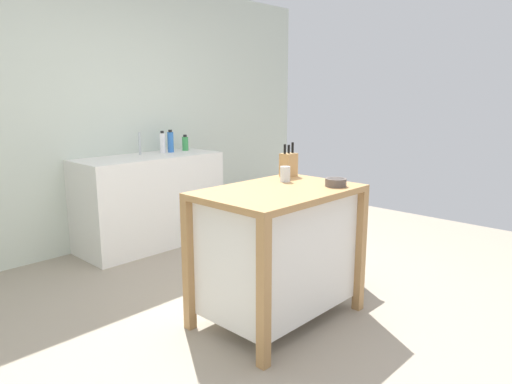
{
  "coord_description": "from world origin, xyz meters",
  "views": [
    {
      "loc": [
        -2.14,
        -1.89,
        1.47
      ],
      "look_at": [
        0.06,
        0.19,
        0.84
      ],
      "focal_mm": 32.42,
      "sensor_mm": 36.0,
      "label": 1
    }
  ],
  "objects_px": {
    "bottle_hand_soap": "(163,143)",
    "drinking_cup": "(285,174)",
    "bottle_dish_soap": "(171,142)",
    "bowl_stoneware_deep": "(336,182)",
    "sink_faucet": "(140,144)",
    "trash_bin": "(331,244)",
    "kitchen_island": "(278,247)",
    "bottle_spray_cleaner": "(185,143)",
    "knife_block": "(289,164)"
  },
  "relations": [
    {
      "from": "drinking_cup",
      "to": "bowl_stoneware_deep",
      "type": "bearing_deg",
      "value": -74.36
    },
    {
      "from": "trash_bin",
      "to": "bottle_hand_soap",
      "type": "xyz_separation_m",
      "value": [
        -0.19,
        1.96,
        0.69
      ]
    },
    {
      "from": "bowl_stoneware_deep",
      "to": "trash_bin",
      "type": "xyz_separation_m",
      "value": [
        0.44,
        0.31,
        -0.6
      ]
    },
    {
      "from": "sink_faucet",
      "to": "bottle_hand_soap",
      "type": "distance_m",
      "value": 0.24
    },
    {
      "from": "bowl_stoneware_deep",
      "to": "bottle_dish_soap",
      "type": "relative_size",
      "value": 0.6
    },
    {
      "from": "bowl_stoneware_deep",
      "to": "sink_faucet",
      "type": "relative_size",
      "value": 0.63
    },
    {
      "from": "drinking_cup",
      "to": "bottle_dish_soap",
      "type": "relative_size",
      "value": 0.46
    },
    {
      "from": "kitchen_island",
      "to": "bowl_stoneware_deep",
      "type": "relative_size",
      "value": 7.5
    },
    {
      "from": "drinking_cup",
      "to": "knife_block",
      "type": "bearing_deg",
      "value": 33.54
    },
    {
      "from": "drinking_cup",
      "to": "bottle_dish_soap",
      "type": "xyz_separation_m",
      "value": [
        0.44,
        1.91,
        0.06
      ]
    },
    {
      "from": "kitchen_island",
      "to": "drinking_cup",
      "type": "bearing_deg",
      "value": 30.89
    },
    {
      "from": "drinking_cup",
      "to": "bottle_hand_soap",
      "type": "height_order",
      "value": "bottle_hand_soap"
    },
    {
      "from": "bottle_hand_soap",
      "to": "bowl_stoneware_deep",
      "type": "bearing_deg",
      "value": -96.32
    },
    {
      "from": "kitchen_island",
      "to": "bottle_spray_cleaner",
      "type": "bearing_deg",
      "value": 67.27
    },
    {
      "from": "bottle_dish_soap",
      "to": "bowl_stoneware_deep",
      "type": "bearing_deg",
      "value": -98.65
    },
    {
      "from": "kitchen_island",
      "to": "bowl_stoneware_deep",
      "type": "height_order",
      "value": "bowl_stoneware_deep"
    },
    {
      "from": "bottle_dish_soap",
      "to": "sink_faucet",
      "type": "bearing_deg",
      "value": 168.84
    },
    {
      "from": "kitchen_island",
      "to": "bowl_stoneware_deep",
      "type": "xyz_separation_m",
      "value": [
        0.32,
        -0.22,
        0.42
      ]
    },
    {
      "from": "trash_bin",
      "to": "bottle_dish_soap",
      "type": "distance_m",
      "value": 2.07
    },
    {
      "from": "trash_bin",
      "to": "bottle_dish_soap",
      "type": "xyz_separation_m",
      "value": [
        -0.1,
        1.95,
        0.69
      ]
    },
    {
      "from": "trash_bin",
      "to": "bottle_spray_cleaner",
      "type": "distance_m",
      "value": 2.07
    },
    {
      "from": "kitchen_island",
      "to": "trash_bin",
      "type": "height_order",
      "value": "kitchen_island"
    },
    {
      "from": "kitchen_island",
      "to": "trash_bin",
      "type": "xyz_separation_m",
      "value": [
        0.76,
        0.1,
        -0.18
      ]
    },
    {
      "from": "drinking_cup",
      "to": "sink_faucet",
      "type": "xyz_separation_m",
      "value": [
        0.11,
        1.97,
        0.06
      ]
    },
    {
      "from": "knife_block",
      "to": "bottle_dish_soap",
      "type": "height_order",
      "value": "knife_block"
    },
    {
      "from": "kitchen_island",
      "to": "bottle_dish_soap",
      "type": "relative_size",
      "value": 4.49
    },
    {
      "from": "sink_faucet",
      "to": "bottle_spray_cleaner",
      "type": "xyz_separation_m",
      "value": [
        0.53,
        -0.05,
        -0.03
      ]
    },
    {
      "from": "drinking_cup",
      "to": "kitchen_island",
      "type": "bearing_deg",
      "value": -149.11
    },
    {
      "from": "sink_faucet",
      "to": "bottle_spray_cleaner",
      "type": "height_order",
      "value": "sink_faucet"
    },
    {
      "from": "bowl_stoneware_deep",
      "to": "bottle_hand_soap",
      "type": "bearing_deg",
      "value": 83.68
    },
    {
      "from": "bottle_spray_cleaner",
      "to": "trash_bin",
      "type": "bearing_deg",
      "value": -92.98
    },
    {
      "from": "bottle_hand_soap",
      "to": "drinking_cup",
      "type": "bearing_deg",
      "value": -100.3
    },
    {
      "from": "bottle_dish_soap",
      "to": "bottle_spray_cleaner",
      "type": "distance_m",
      "value": 0.2
    },
    {
      "from": "bowl_stoneware_deep",
      "to": "trash_bin",
      "type": "relative_size",
      "value": 0.22
    },
    {
      "from": "sink_faucet",
      "to": "bottle_dish_soap",
      "type": "distance_m",
      "value": 0.33
    },
    {
      "from": "bottle_dish_soap",
      "to": "bottle_spray_cleaner",
      "type": "bearing_deg",
      "value": 4.49
    },
    {
      "from": "kitchen_island",
      "to": "bottle_spray_cleaner",
      "type": "distance_m",
      "value": 2.28
    },
    {
      "from": "kitchen_island",
      "to": "drinking_cup",
      "type": "height_order",
      "value": "drinking_cup"
    },
    {
      "from": "bottle_hand_soap",
      "to": "bottle_spray_cleaner",
      "type": "height_order",
      "value": "bottle_hand_soap"
    },
    {
      "from": "kitchen_island",
      "to": "bottle_hand_soap",
      "type": "relative_size",
      "value": 4.62
    },
    {
      "from": "knife_block",
      "to": "bowl_stoneware_deep",
      "type": "xyz_separation_m",
      "value": [
        -0.08,
        -0.47,
        -0.06
      ]
    },
    {
      "from": "trash_bin",
      "to": "bottle_hand_soap",
      "type": "distance_m",
      "value": 2.08
    },
    {
      "from": "bowl_stoneware_deep",
      "to": "bottle_hand_soap",
      "type": "height_order",
      "value": "bottle_hand_soap"
    },
    {
      "from": "kitchen_island",
      "to": "knife_block",
      "type": "bearing_deg",
      "value": 32.1
    },
    {
      "from": "bowl_stoneware_deep",
      "to": "drinking_cup",
      "type": "relative_size",
      "value": 1.31
    },
    {
      "from": "kitchen_island",
      "to": "knife_block",
      "type": "height_order",
      "value": "knife_block"
    },
    {
      "from": "knife_block",
      "to": "bottle_dish_soap",
      "type": "distance_m",
      "value": 1.81
    },
    {
      "from": "kitchen_island",
      "to": "bottle_spray_cleaner",
      "type": "xyz_separation_m",
      "value": [
        0.86,
        2.06,
        0.48
      ]
    },
    {
      "from": "trash_bin",
      "to": "drinking_cup",
      "type": "bearing_deg",
      "value": 176.13
    },
    {
      "from": "knife_block",
      "to": "trash_bin",
      "type": "distance_m",
      "value": 0.77
    }
  ]
}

